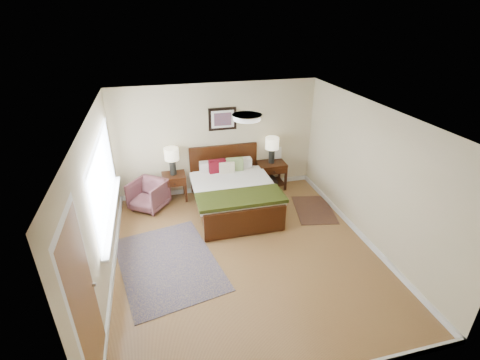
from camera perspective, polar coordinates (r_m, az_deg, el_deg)
The scene contains 18 objects.
floor at distance 6.29m, azimuth 0.94°, elevation -11.82°, with size 5.00×5.00×0.00m, color olive.
back_wall at distance 7.84m, azimuth -3.76°, elevation 6.66°, with size 4.50×0.04×2.50m, color #C6B48F.
front_wall at distance 3.71m, azimuth 11.73°, elevation -19.60°, with size 4.50×0.04×2.50m, color #C6B48F.
left_wall at distance 5.53m, azimuth -22.18°, elevation -4.28°, with size 0.04×5.00×2.50m, color #C6B48F.
right_wall at distance 6.50m, azimuth 20.54°, elevation 0.67°, with size 0.04×5.00×2.50m, color #C6B48F.
ceiling at distance 5.13m, azimuth 1.14°, elevation 10.68°, with size 4.50×5.00×0.02m, color white.
window at distance 6.08m, azimuth -21.21°, elevation 0.08°, with size 0.11×2.72×1.32m.
door at distance 4.23m, azimuth -24.01°, elevation -18.25°, with size 0.06×1.00×2.18m.
ceil_fixture at distance 5.14m, azimuth 1.14°, elevation 10.31°, with size 0.44×0.44×0.08m.
bed at distance 7.26m, azimuth -1.14°, elevation -1.38°, with size 1.69×2.04×1.10m.
wall_art at distance 7.69m, azimuth -2.88°, elevation 9.97°, with size 0.62×0.05×0.50m.
nightstand_left at distance 7.80m, azimuth -10.78°, elevation 0.02°, with size 0.51×0.46×0.61m.
nightstand_right at distance 8.24m, azimuth 5.12°, elevation 1.22°, with size 0.65×0.49×0.65m.
lamp_left at distance 7.60m, azimuth -11.13°, elevation 3.75°, with size 0.31×0.31×0.61m.
lamp_right at distance 7.99m, azimuth 5.28°, elevation 5.59°, with size 0.31×0.31×0.61m.
armchair at distance 7.66m, azimuth -14.79°, elevation -2.38°, with size 0.68×0.70×0.63m, color brown.
rug_persian at distance 6.18m, azimuth -11.69°, elevation -13.23°, with size 1.52×2.15×0.01m, color #0D0E43.
rug_navy at distance 7.65m, azimuth 12.03°, elevation -4.76°, with size 0.78×1.17×0.01m, color black.
Camera 1 is at (-1.30, -4.77, 3.89)m, focal length 26.00 mm.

